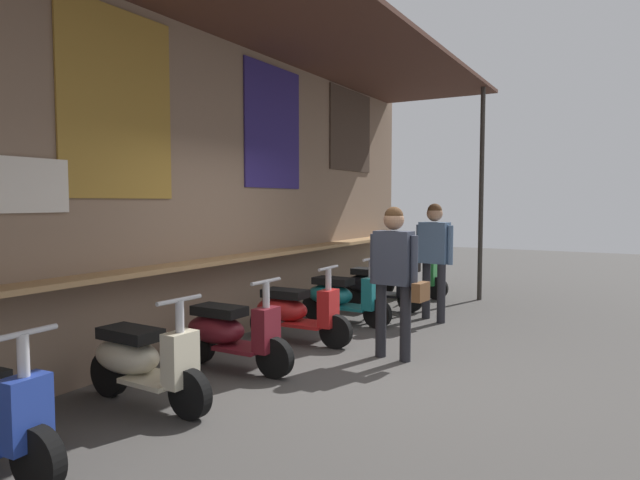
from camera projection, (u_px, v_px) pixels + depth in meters
ground_plane at (350, 368)px, 5.84m from camera, size 31.96×31.96×0.00m
market_stall_facade at (208, 167)px, 6.62m from camera, size 11.41×2.41×3.89m
scooter_cream at (140, 360)px, 4.76m from camera, size 0.47×1.40×0.97m
scooter_maroon at (228, 332)px, 5.79m from camera, size 0.46×1.40×0.97m
scooter_red at (293, 311)px, 6.88m from camera, size 0.46×1.40×0.97m
scooter_teal at (340, 296)px, 7.96m from camera, size 0.46×1.40×0.97m
scooter_black at (376, 285)px, 9.04m from camera, size 0.46×1.40×0.97m
scooter_green at (405, 276)px, 10.18m from camera, size 0.46×1.40×0.97m
shopper_with_handbag at (433, 249)px, 8.13m from camera, size 0.32×0.68×1.70m
shopper_browsing at (395, 267)px, 6.12m from camera, size 0.27×0.66×1.68m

